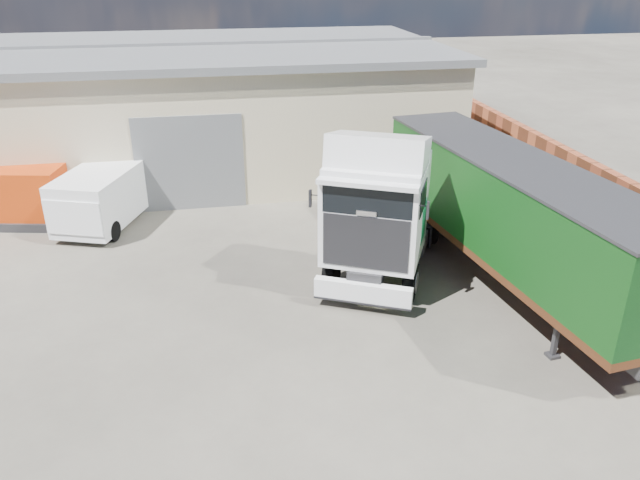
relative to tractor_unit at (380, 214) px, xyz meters
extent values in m
plane|color=#2B2922|center=(-3.50, -3.42, -1.97)|extent=(120.00, 120.00, 0.00)
cube|color=tan|center=(-9.50, 12.58, 0.53)|extent=(30.00, 12.00, 5.00)
cube|color=#585A5D|center=(-9.50, 12.58, 3.18)|extent=(30.60, 12.60, 0.30)
cube|color=#585A5D|center=(-5.50, 6.56, -0.17)|extent=(4.00, 0.08, 3.60)
cube|color=#585A5D|center=(-9.50, 12.58, 3.38)|extent=(30.60, 0.40, 0.15)
cube|color=brown|center=(8.00, 2.58, -0.72)|extent=(0.35, 26.00, 2.50)
cylinder|color=black|center=(-0.56, -1.14, -1.41)|extent=(2.81, 2.14, 1.11)
cylinder|color=black|center=(1.06, 2.16, -1.41)|extent=(2.85, 2.16, 1.11)
cylinder|color=black|center=(1.71, 3.47, -1.41)|extent=(2.85, 2.16, 1.11)
cube|color=#2D2D30|center=(0.55, 1.12, -1.02)|extent=(3.91, 6.63, 0.31)
cube|color=white|center=(-1.00, -2.03, -1.39)|extent=(2.52, 1.42, 0.58)
cube|color=white|center=(-0.40, -0.81, 0.42)|extent=(3.42, 3.32, 2.57)
cube|color=black|center=(-0.93, -1.89, 0.02)|extent=(2.10, 1.08, 1.47)
cube|color=black|center=(-0.92, -1.87, 1.18)|extent=(2.14, 1.09, 0.79)
cube|color=white|center=(-0.30, -0.62, 2.07)|extent=(3.23, 2.97, 1.29)
cube|color=#0C5431|center=(-1.39, 0.15, 0.13)|extent=(0.36, 0.71, 1.15)
cube|color=#0C5431|center=(0.97, -1.01, 0.13)|extent=(0.36, 0.71, 1.15)
cylinder|color=#2D2D30|center=(1.16, 2.35, -0.80)|extent=(1.55, 1.55, 0.13)
cube|color=#2D2D30|center=(3.02, -4.95, -1.45)|extent=(0.32, 0.32, 1.04)
cube|color=#2D2D30|center=(4.71, -4.75, -1.45)|extent=(0.32, 0.32, 1.04)
cylinder|color=black|center=(2.99, 2.55, -1.47)|extent=(2.52, 1.28, 1.01)
cube|color=#2D2D30|center=(3.44, -1.27, -1.12)|extent=(2.09, 11.39, 0.33)
cube|color=#522A12|center=(3.44, -1.27, -0.80)|extent=(3.69, 11.58, 0.23)
cube|color=black|center=(3.44, -1.27, 0.54)|extent=(3.69, 11.58, 2.47)
cube|color=#2D2D30|center=(3.44, -1.27, 1.80)|extent=(3.75, 11.64, 0.08)
cylinder|color=black|center=(-9.05, 4.36, -1.62)|extent=(2.17, 1.37, 0.71)
cylinder|color=black|center=(-7.88, 7.58, -1.62)|extent=(2.17, 1.37, 0.71)
cube|color=white|center=(-8.46, 5.97, -0.85)|extent=(3.59, 5.32, 1.82)
cube|color=white|center=(-9.16, 4.06, -0.90)|extent=(2.19, 1.58, 1.18)
cube|color=black|center=(-9.09, 4.26, -0.31)|extent=(1.79, 0.72, 0.64)
cube|color=#2D2D30|center=(-11.50, 6.38, -1.81)|extent=(3.69, 2.72, 0.31)
cube|color=#C0390B|center=(-11.50, 6.38, -0.93)|extent=(3.44, 2.47, 2.09)
camera|label=1|loc=(-4.85, -16.26, 6.91)|focal=35.00mm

